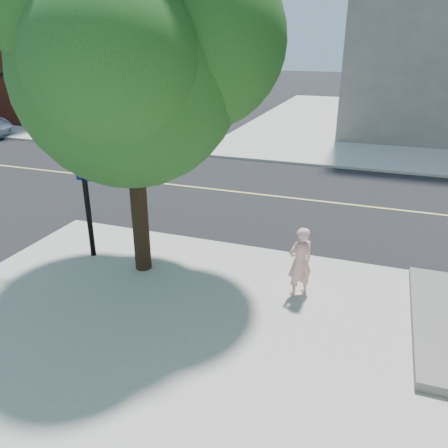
% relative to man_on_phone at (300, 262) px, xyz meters
% --- Properties ---
extents(ground, '(140.00, 140.00, 0.00)m').
position_rel_man_on_phone_xyz_m(ground, '(-6.13, 1.95, -0.89)').
color(ground, black).
rests_on(ground, ground).
extents(road_ew, '(140.00, 9.00, 0.01)m').
position_rel_man_on_phone_xyz_m(road_ew, '(-6.13, 6.45, -0.88)').
color(road_ew, black).
rests_on(road_ew, ground).
extents(sidewalk_nw, '(26.00, 25.00, 0.12)m').
position_rel_man_on_phone_xyz_m(sidewalk_nw, '(-29.13, 23.45, -0.83)').
color(sidewalk_nw, '#AAA99E').
rests_on(sidewalk_nw, ground).
extents(man_on_phone, '(0.66, 0.65, 1.54)m').
position_rel_man_on_phone_xyz_m(man_on_phone, '(0.00, 0.00, 0.00)').
color(man_on_phone, '#EDAAA9').
rests_on(man_on_phone, sidewalk_se).
extents(street_tree, '(5.77, 5.25, 7.66)m').
position_rel_man_on_phone_xyz_m(street_tree, '(-3.57, -0.04, 4.17)').
color(street_tree, black).
rests_on(street_tree, sidewalk_se).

